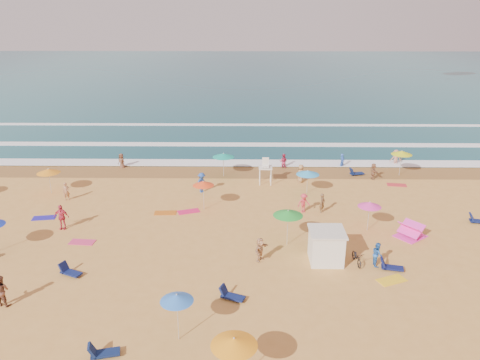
{
  "coord_description": "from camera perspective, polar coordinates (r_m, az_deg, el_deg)",
  "views": [
    {
      "loc": [
        0.09,
        -30.88,
        14.95
      ],
      "look_at": [
        -0.42,
        6.0,
        1.5
      ],
      "focal_mm": 35.0,
      "sensor_mm": 36.0,
      "label": 1
    }
  ],
  "objects": [
    {
      "name": "surf_foam",
      "position": [
        54.27,
        0.66,
        4.15
      ],
      "size": [
        200.0,
        18.7,
        0.05
      ],
      "color": "white",
      "rests_on": "ground"
    },
    {
      "name": "cabana_roof",
      "position": [
        29.55,
        10.58,
        -6.19
      ],
      "size": [
        2.2,
        2.2,
        0.12
      ],
      "primitive_type": "cube",
      "color": "silver",
      "rests_on": "cabana"
    },
    {
      "name": "lifeguard_stand",
      "position": [
        42.46,
        3.11,
        0.89
      ],
      "size": [
        1.2,
        1.2,
        2.1
      ],
      "primitive_type": null,
      "color": "white",
      "rests_on": "ground"
    },
    {
      "name": "ground",
      "position": [
        34.31,
        0.56,
        -5.8
      ],
      "size": [
        220.0,
        220.0,
        0.0
      ],
      "primitive_type": "plane",
      "color": "gold",
      "rests_on": "ground"
    },
    {
      "name": "towels",
      "position": [
        31.07,
        -5.04,
        -8.78
      ],
      "size": [
        41.51,
        25.48,
        0.03
      ],
      "color": "red",
      "rests_on": "ground"
    },
    {
      "name": "ocean",
      "position": [
        115.85,
        0.75,
        12.61
      ],
      "size": [
        220.0,
        140.0,
        0.18
      ],
      "primitive_type": "cube",
      "color": "#0C4756",
      "rests_on": "ground"
    },
    {
      "name": "cabana",
      "position": [
        30.03,
        10.46,
        -8.01
      ],
      "size": [
        2.0,
        2.0,
        2.0
      ],
      "primitive_type": "cube",
      "color": "white",
      "rests_on": "ground"
    },
    {
      "name": "beach_umbrellas",
      "position": [
        33.42,
        4.85,
        -2.61
      ],
      "size": [
        50.72,
        28.78,
        0.79
      ],
      "color": "#F035A6",
      "rests_on": "ground"
    },
    {
      "name": "beachgoers",
      "position": [
        37.76,
        1.66,
        -2.01
      ],
      "size": [
        35.8,
        25.56,
        2.12
      ],
      "color": "#D13452",
      "rests_on": "ground"
    },
    {
      "name": "loungers",
      "position": [
        31.9,
        10.87,
        -7.96
      ],
      "size": [
        31.33,
        26.09,
        0.34
      ],
      "color": "#101A50",
      "rests_on": "ground"
    },
    {
      "name": "wet_sand",
      "position": [
        45.88,
        0.63,
        1.02
      ],
      "size": [
        220.0,
        220.0,
        0.0
      ],
      "primitive_type": "plane",
      "color": "olive",
      "rests_on": "ground"
    },
    {
      "name": "bicycle",
      "position": [
        30.42,
        14.05,
        -9.13
      ],
      "size": [
        0.73,
        1.71,
        0.87
      ],
      "primitive_type": "imported",
      "rotation": [
        0.0,
        0.0,
        0.09
      ],
      "color": "black",
      "rests_on": "ground"
    }
  ]
}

